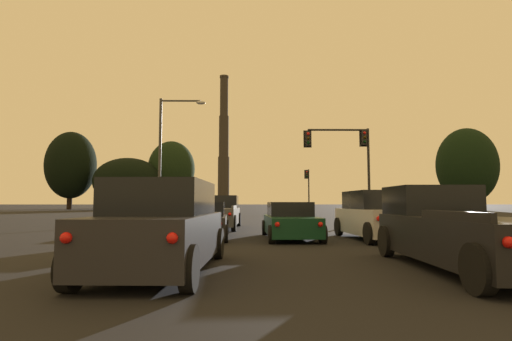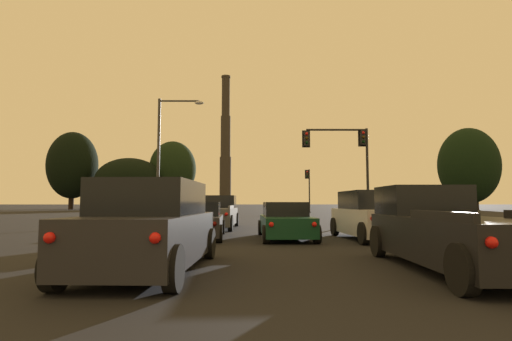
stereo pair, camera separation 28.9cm
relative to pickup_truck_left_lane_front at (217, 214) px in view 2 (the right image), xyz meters
The scene contains 15 objects.
pickup_truck_left_lane_front is the anchor object (origin of this frame).
sedan_center_lane_second 7.21m from the pickup_truck_left_lane_front, 62.92° to the right, with size 2.10×4.75×1.43m.
sedan_left_lane_second 6.09m from the pickup_truck_left_lane_front, 91.41° to the right, with size 2.20×4.78×1.43m.
suv_left_lane_third 13.80m from the pickup_truck_left_lane_front, 90.39° to the right, with size 2.27×4.97×1.86m.
suv_right_lane_second 9.42m from the pickup_truck_left_lane_front, 45.95° to the right, with size 2.31×4.98×1.86m.
pickup_truck_right_lane_third 14.90m from the pickup_truck_left_lane_front, 65.33° to the right, with size 2.29×5.54×1.82m.
traffic_light_overhead_right 11.59m from the pickup_truck_left_lane_front, 35.66° to the left, with size 4.85×0.50×6.75m.
traffic_light_far_right 35.12m from the pickup_truck_left_lane_front, 73.81° to the left, with size 0.78×0.50×6.05m.
street_lamp 8.09m from the pickup_truck_left_lane_front, 127.24° to the left, with size 3.20×0.36×8.66m.
smokestack 121.89m from the pickup_truck_left_lane_front, 93.79° to the left, with size 6.51×6.51×47.53m.
treeline_far_left 70.63m from the pickup_truck_left_lane_front, 51.25° to the left, with size 11.45×10.31×15.95m.
treeline_right_mid 73.93m from the pickup_truck_left_lane_front, 50.89° to the left, with size 9.05×8.14×11.91m.
treeline_center_left 68.76m from the pickup_truck_left_lane_front, 120.59° to the left, with size 10.00×9.00×15.78m.
treeline_left_mid 62.59m from the pickup_truck_left_lane_front, 103.69° to the left, with size 9.62×8.66×14.12m.
treeline_far_right 61.86m from the pickup_truck_left_lane_front, 111.55° to the left, with size 13.54×12.19×10.28m.
Camera 2 is at (-1.05, 0.17, 1.41)m, focal length 28.00 mm.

